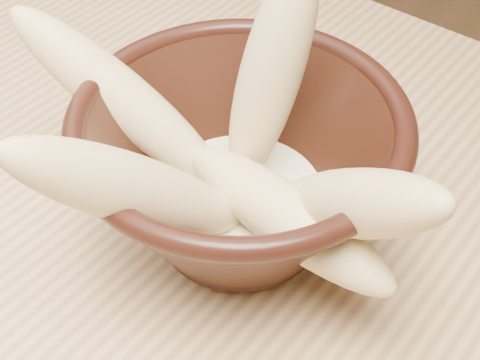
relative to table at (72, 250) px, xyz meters
name	(u,v)px	position (x,y,z in m)	size (l,w,h in m)	color
table	(72,250)	(0.00, 0.00, 0.00)	(1.20, 0.80, 0.75)	tan
bowl	(240,169)	(0.14, 0.05, 0.15)	(0.22, 0.22, 0.12)	black
milk_puddle	(240,199)	(0.14, 0.05, 0.12)	(0.12, 0.12, 0.02)	#FFF7CD
banana_upright	(271,74)	(0.14, 0.09, 0.20)	(0.04, 0.04, 0.17)	#D8B97F
banana_left	(120,98)	(0.06, 0.04, 0.17)	(0.04, 0.04, 0.18)	#D8B97F
banana_right	(350,203)	(0.23, 0.05, 0.18)	(0.04, 0.04, 0.17)	#D8B97F
banana_across	(283,214)	(0.19, 0.04, 0.15)	(0.04, 0.04, 0.17)	#D8B97F
banana_front	(137,191)	(0.13, -0.03, 0.19)	(0.04, 0.04, 0.18)	#D8B97F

